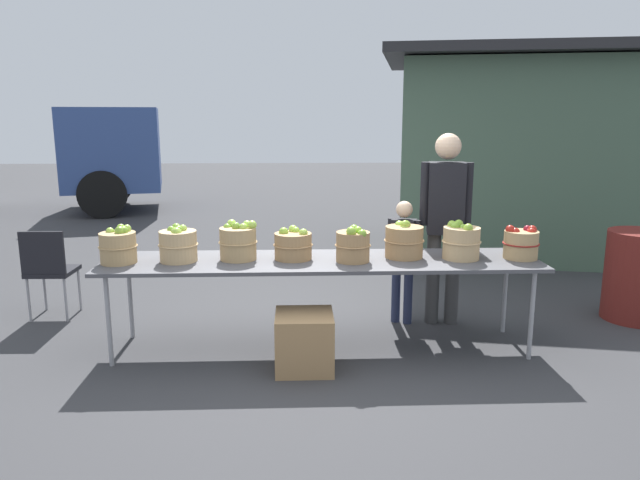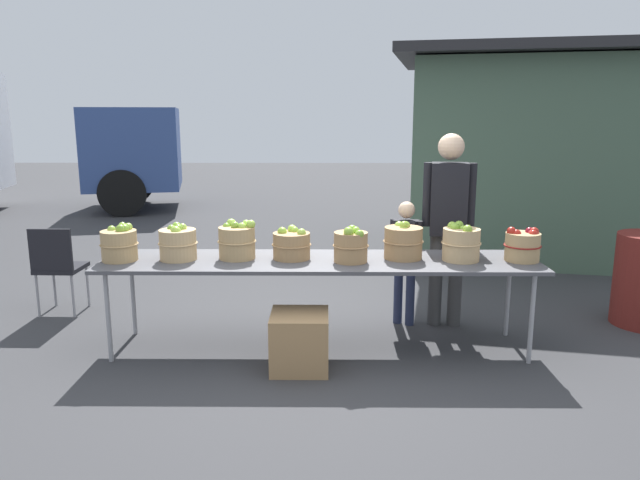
% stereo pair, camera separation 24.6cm
% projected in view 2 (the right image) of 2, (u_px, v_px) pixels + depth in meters
% --- Properties ---
extents(ground_plane, '(40.00, 40.00, 0.00)m').
position_uv_depth(ground_plane, '(320.00, 347.00, 4.92)').
color(ground_plane, '#38383A').
extents(market_table, '(3.50, 0.76, 0.75)m').
position_uv_depth(market_table, '(320.00, 264.00, 4.78)').
color(market_table, '#4C4C51').
rests_on(market_table, ground).
extents(apple_basket_green_0, '(0.30, 0.30, 0.30)m').
position_uv_depth(apple_basket_green_0, '(119.00, 244.00, 4.73)').
color(apple_basket_green_0, tan).
rests_on(apple_basket_green_0, market_table).
extents(apple_basket_green_1, '(0.31, 0.31, 0.29)m').
position_uv_depth(apple_basket_green_1, '(178.00, 243.00, 4.75)').
color(apple_basket_green_1, tan).
rests_on(apple_basket_green_1, market_table).
extents(apple_basket_green_2, '(0.31, 0.31, 0.32)m').
position_uv_depth(apple_basket_green_2, '(237.00, 241.00, 4.79)').
color(apple_basket_green_2, tan).
rests_on(apple_basket_green_2, market_table).
extents(apple_basket_green_3, '(0.32, 0.32, 0.26)m').
position_uv_depth(apple_basket_green_3, '(292.00, 245.00, 4.79)').
color(apple_basket_green_3, '#A87F51').
rests_on(apple_basket_green_3, market_table).
extents(apple_basket_green_4, '(0.29, 0.29, 0.30)m').
position_uv_depth(apple_basket_green_4, '(351.00, 245.00, 4.68)').
color(apple_basket_green_4, '#A87F51').
rests_on(apple_basket_green_4, market_table).
extents(apple_basket_green_5, '(0.33, 0.33, 0.31)m').
position_uv_depth(apple_basket_green_5, '(403.00, 242.00, 4.79)').
color(apple_basket_green_5, '#A87F51').
rests_on(apple_basket_green_5, market_table).
extents(apple_basket_green_6, '(0.31, 0.31, 0.31)m').
position_uv_depth(apple_basket_green_6, '(461.00, 243.00, 4.73)').
color(apple_basket_green_6, tan).
rests_on(apple_basket_green_6, market_table).
extents(apple_basket_red_0, '(0.29, 0.29, 0.28)m').
position_uv_depth(apple_basket_red_0, '(523.00, 245.00, 4.71)').
color(apple_basket_red_0, tan).
rests_on(apple_basket_red_0, market_table).
extents(vendor_adult, '(0.45, 0.28, 1.74)m').
position_uv_depth(vendor_adult, '(448.00, 215.00, 5.26)').
color(vendor_adult, '#3F3F3F').
rests_on(vendor_adult, ground).
extents(child_customer, '(0.28, 0.23, 1.14)m').
position_uv_depth(child_customer, '(405.00, 253.00, 5.35)').
color(child_customer, '#262D4C').
rests_on(child_customer, ground).
extents(food_kiosk, '(4.00, 3.53, 2.74)m').
position_uv_depth(food_kiosk, '(527.00, 153.00, 8.17)').
color(food_kiosk, '#47604C').
rests_on(food_kiosk, ground).
extents(folding_chair, '(0.41, 0.41, 0.86)m').
position_uv_depth(folding_chair, '(57.00, 263.00, 5.66)').
color(folding_chair, black).
rests_on(folding_chair, ground).
extents(produce_crate, '(0.43, 0.43, 0.43)m').
position_uv_depth(produce_crate, '(300.00, 341.00, 4.48)').
color(produce_crate, '#A87F51').
rests_on(produce_crate, ground).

